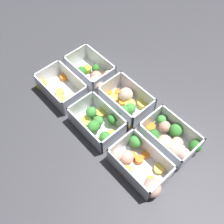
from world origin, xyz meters
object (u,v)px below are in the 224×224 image
(container_near_left, at_px, (62,90))
(container_near_right, at_px, (139,165))
(container_near_center, at_px, (98,123))
(container_far_center, at_px, (126,102))
(container_far_right, at_px, (171,140))
(container_far_left, at_px, (93,75))

(container_near_left, distance_m, container_near_right, 0.36)
(container_near_center, distance_m, container_far_center, 0.12)
(container_near_right, bearing_deg, container_far_center, 144.99)
(container_near_left, relative_size, container_far_center, 1.04)
(container_far_right, bearing_deg, container_near_left, -161.48)
(container_near_center, relative_size, container_far_left, 0.90)
(container_far_left, distance_m, container_far_right, 0.35)
(container_far_right, bearing_deg, container_near_right, -93.50)
(container_near_left, height_order, container_far_left, same)
(container_near_right, distance_m, container_far_right, 0.13)
(container_far_center, bearing_deg, container_near_left, -145.68)
(container_near_left, xyz_separation_m, container_near_right, (0.36, -0.00, 0.00))
(container_near_center, height_order, container_far_center, same)
(container_near_center, bearing_deg, container_far_right, 32.94)
(container_near_center, bearing_deg, container_near_right, -1.66)
(container_far_center, bearing_deg, container_near_center, -89.07)
(container_near_center, relative_size, container_near_right, 0.86)
(container_near_left, bearing_deg, container_near_center, 1.12)
(container_far_left, distance_m, container_far_center, 0.16)
(container_far_center, xyz_separation_m, container_far_right, (0.19, -0.00, 0.00))
(container_near_center, xyz_separation_m, container_far_left, (-0.16, 0.11, 0.00))
(container_near_right, xyz_separation_m, container_far_left, (-0.34, 0.12, 0.00))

